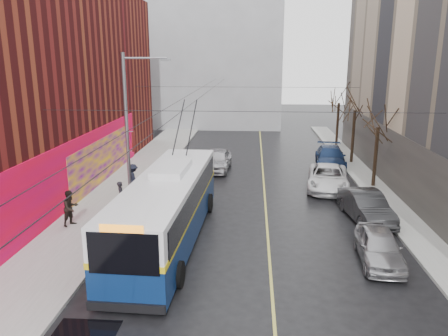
% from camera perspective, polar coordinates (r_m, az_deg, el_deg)
% --- Properties ---
extents(ground, '(140.00, 140.00, 0.00)m').
position_cam_1_polar(ground, '(16.09, 0.89, -18.71)').
color(ground, black).
rests_on(ground, ground).
extents(sidewalk_left, '(4.00, 60.00, 0.15)m').
position_cam_1_polar(sidewalk_left, '(28.28, -14.25, -4.02)').
color(sidewalk_left, gray).
rests_on(sidewalk_left, ground).
extents(sidewalk_right, '(2.00, 60.00, 0.15)m').
position_cam_1_polar(sidewalk_right, '(28.18, 20.90, -4.61)').
color(sidewalk_right, gray).
rests_on(sidewalk_right, ground).
extents(lane_line, '(0.12, 50.00, 0.01)m').
position_cam_1_polar(lane_line, '(28.85, 5.32, -3.41)').
color(lane_line, '#BFB74C').
rests_on(lane_line, ground).
extents(building_far, '(20.50, 12.10, 18.00)m').
position_cam_1_polar(building_far, '(58.84, -2.75, 14.59)').
color(building_far, gray).
rests_on(building_far, ground).
extents(streetlight_pole, '(2.65, 0.60, 9.00)m').
position_cam_1_polar(streetlight_pole, '(24.75, -12.22, 4.90)').
color(streetlight_pole, slate).
rests_on(streetlight_pole, ground).
extents(catenary_wires, '(18.00, 60.00, 0.22)m').
position_cam_1_polar(catenary_wires, '(28.53, -2.66, 9.26)').
color(catenary_wires, black).
extents(tree_near, '(3.20, 3.20, 6.40)m').
position_cam_1_polar(tree_near, '(30.86, 19.60, 6.46)').
color(tree_near, black).
rests_on(tree_near, ground).
extents(tree_mid, '(3.20, 3.20, 6.68)m').
position_cam_1_polar(tree_mid, '(37.57, 16.82, 8.38)').
color(tree_mid, black).
rests_on(tree_mid, ground).
extents(tree_far, '(3.20, 3.20, 6.57)m').
position_cam_1_polar(tree_far, '(44.41, 14.84, 9.20)').
color(tree_far, black).
rests_on(tree_far, ground).
extents(pigeons_flying, '(4.29, 3.38, 1.24)m').
position_cam_1_polar(pigeons_flying, '(24.04, -2.66, 11.77)').
color(pigeons_flying, slate).
extents(trolleybus, '(3.48, 13.34, 6.27)m').
position_cam_1_polar(trolleybus, '(21.24, -7.35, -5.11)').
color(trolleybus, '#0A204D').
rests_on(trolleybus, ground).
extents(parked_car_a, '(2.03, 4.42, 1.47)m').
position_cam_1_polar(parked_car_a, '(20.50, 19.59, -9.63)').
color(parked_car_a, '#A2A1A6').
rests_on(parked_car_a, ground).
extents(parked_car_b, '(2.35, 5.09, 1.62)m').
position_cam_1_polar(parked_car_b, '(25.24, 18.05, -4.78)').
color(parked_car_b, '#292A2C').
rests_on(parked_car_b, ground).
extents(parked_car_c, '(3.45, 6.06, 1.60)m').
position_cam_1_polar(parked_car_c, '(30.46, 13.41, -1.23)').
color(parked_car_c, silver).
rests_on(parked_car_c, ground).
extents(parked_car_d, '(2.89, 5.90, 1.65)m').
position_cam_1_polar(parked_car_d, '(36.60, 13.71, 1.40)').
color(parked_car_d, '#16284F').
rests_on(parked_car_d, ground).
extents(following_car, '(2.27, 5.03, 1.68)m').
position_cam_1_polar(following_car, '(34.52, -0.89, 1.07)').
color(following_car, '#B0B0B5').
rests_on(following_car, ground).
extents(pedestrian_a, '(0.55, 0.70, 1.71)m').
position_cam_1_polar(pedestrian_a, '(25.83, -13.29, -3.55)').
color(pedestrian_a, black).
rests_on(pedestrian_a, sidewalk_left).
extents(pedestrian_b, '(1.07, 1.15, 1.90)m').
position_cam_1_polar(pedestrian_b, '(24.25, -19.39, -4.95)').
color(pedestrian_b, black).
rests_on(pedestrian_b, sidewalk_left).
extents(pedestrian_c, '(1.28, 1.35, 1.83)m').
position_cam_1_polar(pedestrian_c, '(29.20, -11.76, -1.26)').
color(pedestrian_c, black).
rests_on(pedestrian_c, sidewalk_left).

